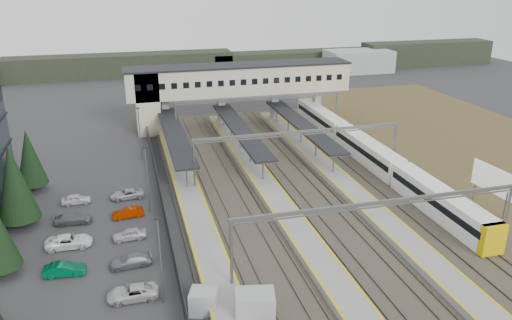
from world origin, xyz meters
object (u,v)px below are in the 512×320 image
object	(u,v)px
relay_cabin_near	(255,307)
footbridge	(224,83)
train	(368,152)
relay_cabin_far	(204,302)
billboard	(492,181)

from	to	relation	value
relay_cabin_near	footbridge	xyz separation A→B (m)	(8.74, 54.34, 6.63)
train	relay_cabin_far	bearing A→B (deg)	-136.17
footbridge	relay_cabin_near	bearing A→B (deg)	-99.14
relay_cabin_far	relay_cabin_near	bearing A→B (deg)	-29.50
footbridge	train	world-z (taller)	footbridge
relay_cabin_near	billboard	xyz separation A→B (m)	(32.03, 12.55, 2.32)
relay_cabin_far	footbridge	xyz separation A→B (m)	(12.54, 52.19, 6.91)
footbridge	relay_cabin_far	bearing A→B (deg)	-103.51
train	billboard	xyz separation A→B (m)	(6.99, -17.28, 1.77)
relay_cabin_near	relay_cabin_far	bearing A→B (deg)	150.50
train	billboard	distance (m)	18.73
relay_cabin_near	relay_cabin_far	size ratio (longest dim) A/B	1.29
billboard	relay_cabin_near	bearing A→B (deg)	-158.60
relay_cabin_far	footbridge	distance (m)	54.12
footbridge	train	xyz separation A→B (m)	(16.30, -24.51, -6.08)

